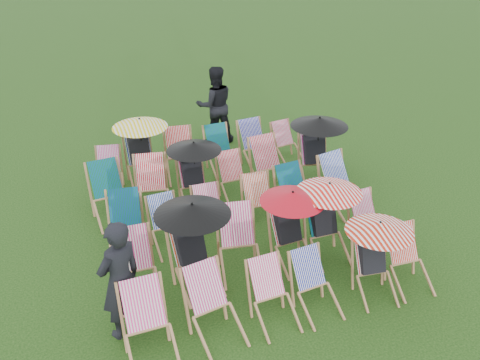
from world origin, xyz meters
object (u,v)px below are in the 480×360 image
object	(u,v)px
deckchair_0	(149,328)
person_left	(120,280)
deckchair_29	(288,143)
deckchair_5	(409,260)
person_rear	(215,105)

from	to	relation	value
deckchair_0	person_left	bearing A→B (deg)	110.13
person_left	deckchair_0	bearing A→B (deg)	83.96
deckchair_29	person_left	size ratio (longest dim) A/B	0.47
deckchair_5	person_rear	size ratio (longest dim) A/B	0.48
deckchair_5	deckchair_29	distance (m)	4.58
deckchair_29	person_rear	xyz separation A→B (m)	(-1.18, 1.52, 0.51)
deckchair_5	person_left	xyz separation A→B (m)	(-4.18, 0.49, 0.44)
deckchair_0	person_left	world-z (taller)	person_left
deckchair_5	deckchair_29	bearing A→B (deg)	90.91
deckchair_0	deckchair_29	world-z (taller)	deckchair_0
deckchair_0	person_rear	xyz separation A→B (m)	(2.91, 6.17, 0.44)
deckchair_5	person_left	distance (m)	4.23
deckchair_5	deckchair_0	bearing A→B (deg)	-176.38
deckchair_0	deckchair_5	bearing A→B (deg)	-0.17
deckchair_5	deckchair_29	size ratio (longest dim) A/B	1.06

